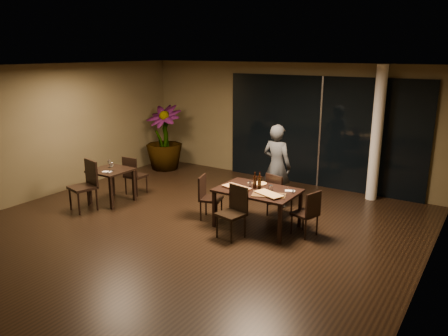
# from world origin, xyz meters

# --- Properties ---
(ground) EXTENTS (8.00, 8.00, 0.00)m
(ground) POSITION_xyz_m (0.00, 0.00, 0.00)
(ground) COLOR black
(ground) RESTS_ON ground
(wall_back) EXTENTS (8.00, 0.10, 3.00)m
(wall_back) POSITION_xyz_m (0.00, 4.05, 1.50)
(wall_back) COLOR brown
(wall_back) RESTS_ON ground
(wall_left) EXTENTS (0.10, 8.00, 3.00)m
(wall_left) POSITION_xyz_m (-4.05, 0.00, 1.50)
(wall_left) COLOR brown
(wall_left) RESTS_ON ground
(wall_right) EXTENTS (0.10, 8.00, 3.00)m
(wall_right) POSITION_xyz_m (4.05, 0.00, 1.50)
(wall_right) COLOR brown
(wall_right) RESTS_ON ground
(ceiling) EXTENTS (8.00, 8.00, 0.04)m
(ceiling) POSITION_xyz_m (0.00, 0.00, 3.02)
(ceiling) COLOR silver
(ceiling) RESTS_ON wall_back
(window_panel) EXTENTS (5.00, 0.06, 2.70)m
(window_panel) POSITION_xyz_m (1.00, 3.96, 1.35)
(window_panel) COLOR black
(window_panel) RESTS_ON ground
(column) EXTENTS (0.24, 0.24, 3.00)m
(column) POSITION_xyz_m (2.40, 3.65, 1.50)
(column) COLOR white
(column) RESTS_ON ground
(main_table) EXTENTS (1.50, 1.00, 0.75)m
(main_table) POSITION_xyz_m (1.00, 0.80, 0.68)
(main_table) COLOR black
(main_table) RESTS_ON ground
(side_table) EXTENTS (0.80, 0.80, 0.75)m
(side_table) POSITION_xyz_m (-2.40, 0.30, 0.62)
(side_table) COLOR black
(side_table) RESTS_ON ground
(chair_main_far) EXTENTS (0.52, 0.52, 0.91)m
(chair_main_far) POSITION_xyz_m (1.09, 1.47, 0.51)
(chair_main_far) COLOR black
(chair_main_far) RESTS_ON ground
(chair_main_near) EXTENTS (0.51, 0.51, 0.94)m
(chair_main_near) POSITION_xyz_m (0.87, 0.18, 0.53)
(chair_main_near) COLOR black
(chair_main_near) RESTS_ON ground
(chair_main_left) EXTENTS (0.51, 0.51, 0.88)m
(chair_main_left) POSITION_xyz_m (-0.05, 0.65, 0.49)
(chair_main_left) COLOR black
(chair_main_left) RESTS_ON ground
(chair_main_right) EXTENTS (0.50, 0.50, 0.86)m
(chair_main_right) POSITION_xyz_m (1.98, 0.91, 0.48)
(chair_main_right) COLOR black
(chair_main_right) RESTS_ON ground
(chair_side_far) EXTENTS (0.44, 0.44, 0.91)m
(chair_side_far) POSITION_xyz_m (-2.37, 0.95, 0.51)
(chair_side_far) COLOR black
(chair_side_far) RESTS_ON ground
(chair_side_near) EXTENTS (0.59, 0.59, 1.06)m
(chair_side_near) POSITION_xyz_m (-2.49, -0.31, 0.59)
(chair_side_near) COLOR black
(chair_side_near) RESTS_ON ground
(diner) EXTENTS (0.64, 0.46, 1.80)m
(diner) POSITION_xyz_m (0.78, 2.05, 0.90)
(diner) COLOR #292C2E
(diner) RESTS_ON ground
(potted_plant) EXTENTS (1.10, 1.10, 1.80)m
(potted_plant) POSITION_xyz_m (-3.26, 3.10, 0.90)
(potted_plant) COLOR #26521B
(potted_plant) RESTS_ON ground
(pizza_board_left) EXTENTS (0.61, 0.43, 0.01)m
(pizza_board_left) POSITION_xyz_m (0.64, 0.63, 0.76)
(pizza_board_left) COLOR #492717
(pizza_board_left) RESTS_ON main_table
(pizza_board_right) EXTENTS (0.67, 0.49, 0.01)m
(pizza_board_right) POSITION_xyz_m (1.34, 0.60, 0.76)
(pizza_board_right) COLOR #432C15
(pizza_board_right) RESTS_ON main_table
(oblong_pizza_left) EXTENTS (0.57, 0.37, 0.02)m
(oblong_pizza_left) POSITION_xyz_m (0.64, 0.63, 0.77)
(oblong_pizza_left) COLOR maroon
(oblong_pizza_left) RESTS_ON pizza_board_left
(oblong_pizza_right) EXTENTS (0.58, 0.41, 0.02)m
(oblong_pizza_right) POSITION_xyz_m (1.34, 0.60, 0.77)
(oblong_pizza_right) COLOR maroon
(oblong_pizza_right) RESTS_ON pizza_board_right
(round_pizza) EXTENTS (0.27, 0.27, 0.01)m
(round_pizza) POSITION_xyz_m (0.87, 1.12, 0.76)
(round_pizza) COLOR #B03413
(round_pizza) RESTS_ON main_table
(bottle_a) EXTENTS (0.07, 0.07, 0.32)m
(bottle_a) POSITION_xyz_m (0.92, 0.83, 0.91)
(bottle_a) COLOR black
(bottle_a) RESTS_ON main_table
(bottle_b) EXTENTS (0.07, 0.07, 0.30)m
(bottle_b) POSITION_xyz_m (1.02, 0.84, 0.90)
(bottle_b) COLOR black
(bottle_b) RESTS_ON main_table
(bottle_c) EXTENTS (0.07, 0.07, 0.31)m
(bottle_c) POSITION_xyz_m (0.98, 0.91, 0.90)
(bottle_c) COLOR black
(bottle_c) RESTS_ON main_table
(tumbler_left) EXTENTS (0.07, 0.07, 0.09)m
(tumbler_left) POSITION_xyz_m (0.77, 0.90, 0.79)
(tumbler_left) COLOR white
(tumbler_left) RESTS_ON main_table
(tumbler_right) EXTENTS (0.09, 0.09, 0.10)m
(tumbler_right) POSITION_xyz_m (1.23, 0.88, 0.80)
(tumbler_right) COLOR white
(tumbler_right) RESTS_ON main_table
(napkin_near) EXTENTS (0.20, 0.13, 0.01)m
(napkin_near) POSITION_xyz_m (1.53, 0.66, 0.76)
(napkin_near) COLOR silver
(napkin_near) RESTS_ON main_table
(napkin_far) EXTENTS (0.20, 0.16, 0.01)m
(napkin_far) POSITION_xyz_m (1.56, 1.02, 0.76)
(napkin_far) COLOR white
(napkin_far) RESTS_ON main_table
(wine_glass_a) EXTENTS (0.08, 0.08, 0.17)m
(wine_glass_a) POSITION_xyz_m (-2.55, 0.40, 0.83)
(wine_glass_a) COLOR white
(wine_glass_a) RESTS_ON side_table
(wine_glass_b) EXTENTS (0.08, 0.08, 0.18)m
(wine_glass_b) POSITION_xyz_m (-2.29, 0.24, 0.84)
(wine_glass_b) COLOR white
(wine_glass_b) RESTS_ON side_table
(side_napkin) EXTENTS (0.21, 0.17, 0.01)m
(side_napkin) POSITION_xyz_m (-2.30, 0.10, 0.76)
(side_napkin) COLOR white
(side_napkin) RESTS_ON side_table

